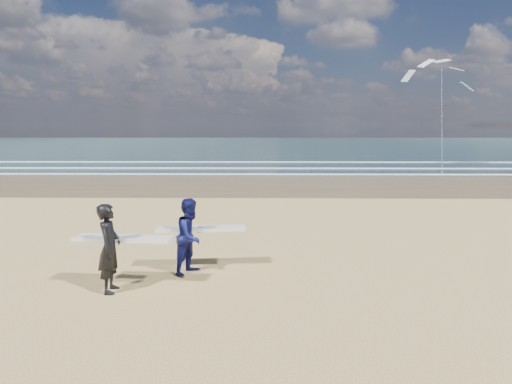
{
  "coord_description": "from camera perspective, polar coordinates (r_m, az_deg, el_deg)",
  "views": [
    {
      "loc": [
        2.01,
        -10.34,
        3.59
      ],
      "look_at": [
        1.77,
        6.0,
        1.19
      ],
      "focal_mm": 32.0,
      "sensor_mm": 36.0,
      "label": 1
    }
  ],
  "objects": [
    {
      "name": "surfer_far",
      "position": [
        11.25,
        -8.06,
        -5.39
      ],
      "size": [
        2.24,
        1.28,
        1.85
      ],
      "color": "#0B0E41",
      "rests_on": "ground"
    },
    {
      "name": "kite_1",
      "position": [
        39.94,
        22.21,
        10.52
      ],
      "size": [
        5.82,
        4.74,
        9.95
      ],
      "color": "slate",
      "rests_on": "ground"
    },
    {
      "name": "ocean",
      "position": [
        84.36,
        13.21,
        5.69
      ],
      "size": [
        220.0,
        100.0,
        0.02
      ],
      "primitive_type": "cube",
      "color": "#1A3239",
      "rests_on": "ground"
    },
    {
      "name": "surfer_near",
      "position": [
        10.39,
        -17.67,
        -6.58
      ],
      "size": [
        2.24,
        1.08,
        1.94
      ],
      "color": "black",
      "rests_on": "ground"
    },
    {
      "name": "foam_breakers",
      "position": [
        42.59,
        25.85,
        2.74
      ],
      "size": [
        220.0,
        11.7,
        0.05
      ],
      "color": "white",
      "rests_on": "ground"
    }
  ]
}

